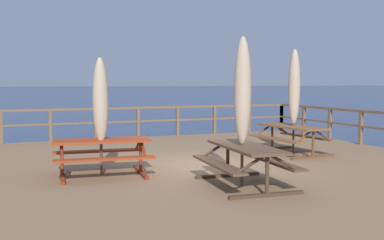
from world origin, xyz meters
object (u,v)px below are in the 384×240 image
(picnic_table_front_right, at_px, (292,133))
(picnic_table_mid_centre, at_px, (246,156))
(patio_umbrella_short_mid, at_px, (100,101))
(picnic_table_front_left, at_px, (102,149))
(patio_umbrella_short_front, at_px, (243,92))
(patio_umbrella_short_back, at_px, (294,87))

(picnic_table_front_right, bearing_deg, picnic_table_mid_centre, -135.84)
(patio_umbrella_short_mid, bearing_deg, picnic_table_front_left, 67.08)
(patio_umbrella_short_mid, bearing_deg, picnic_table_mid_centre, -39.08)
(patio_umbrella_short_mid, xyz_separation_m, patio_umbrella_short_front, (2.27, -1.86, 0.21))
(picnic_table_front_left, bearing_deg, picnic_table_mid_centre, -40.61)
(picnic_table_front_right, bearing_deg, picnic_table_front_left, -169.15)
(picnic_table_front_left, height_order, picnic_table_front_right, same)
(picnic_table_front_left, distance_m, picnic_table_mid_centre, 3.03)
(picnic_table_front_right, bearing_deg, patio_umbrella_short_mid, -168.43)
(patio_umbrella_short_mid, bearing_deg, patio_umbrella_short_front, -39.30)
(picnic_table_mid_centre, relative_size, patio_umbrella_short_back, 0.78)
(picnic_table_mid_centre, xyz_separation_m, patio_umbrella_short_back, (3.16, 3.01, 1.25))
(picnic_table_mid_centre, xyz_separation_m, patio_umbrella_short_mid, (-2.33, 1.90, 1.00))
(picnic_table_front_right, bearing_deg, patio_umbrella_short_front, -136.69)
(patio_umbrella_short_mid, xyz_separation_m, patio_umbrella_short_back, (5.50, 1.12, 0.25))
(picnic_table_front_left, relative_size, picnic_table_mid_centre, 0.95)
(picnic_table_front_left, height_order, patio_umbrella_short_back, patio_umbrella_short_back)
(patio_umbrella_short_mid, height_order, patio_umbrella_short_back, patio_umbrella_short_back)
(picnic_table_front_right, height_order, patio_umbrella_short_back, patio_umbrella_short_back)
(patio_umbrella_short_back, xyz_separation_m, patio_umbrella_short_front, (-3.22, -2.98, -0.03))
(picnic_table_front_left, xyz_separation_m, picnic_table_mid_centre, (2.30, -1.97, 0.00))
(picnic_table_front_right, xyz_separation_m, picnic_table_mid_centre, (-3.10, -3.01, 0.00))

